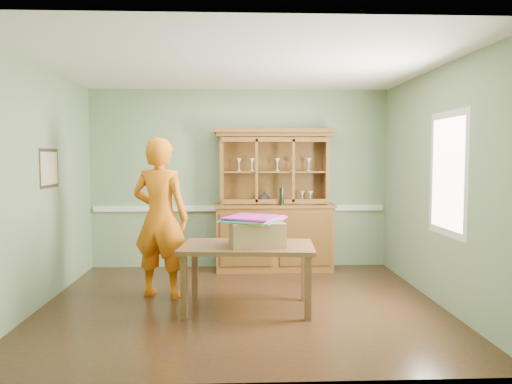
{
  "coord_description": "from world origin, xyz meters",
  "views": [
    {
      "loc": [
        -0.08,
        -5.61,
        1.68
      ],
      "look_at": [
        0.18,
        0.4,
        1.26
      ],
      "focal_mm": 35.0,
      "sensor_mm": 36.0,
      "label": 1
    }
  ],
  "objects_px": {
    "china_hutch": "(274,220)",
    "cardboard_box": "(257,234)",
    "person": "(160,218)",
    "dining_table": "(247,252)"
  },
  "relations": [
    {
      "from": "cardboard_box",
      "to": "person",
      "type": "height_order",
      "value": "person"
    },
    {
      "from": "china_hutch",
      "to": "person",
      "type": "xyz_separation_m",
      "value": [
        -1.48,
        -1.39,
        0.22
      ]
    },
    {
      "from": "dining_table",
      "to": "cardboard_box",
      "type": "xyz_separation_m",
      "value": [
        0.1,
        -0.08,
        0.22
      ]
    },
    {
      "from": "china_hutch",
      "to": "cardboard_box",
      "type": "xyz_separation_m",
      "value": [
        -0.35,
        -2.03,
        0.11
      ]
    },
    {
      "from": "china_hutch",
      "to": "cardboard_box",
      "type": "distance_m",
      "value": 2.06
    },
    {
      "from": "dining_table",
      "to": "cardboard_box",
      "type": "relative_size",
      "value": 2.67
    },
    {
      "from": "dining_table",
      "to": "cardboard_box",
      "type": "distance_m",
      "value": 0.25
    },
    {
      "from": "china_hutch",
      "to": "dining_table",
      "type": "xyz_separation_m",
      "value": [
        -0.45,
        -1.95,
        -0.1
      ]
    },
    {
      "from": "china_hutch",
      "to": "cardboard_box",
      "type": "relative_size",
      "value": 3.72
    },
    {
      "from": "cardboard_box",
      "to": "dining_table",
      "type": "bearing_deg",
      "value": 140.7
    }
  ]
}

